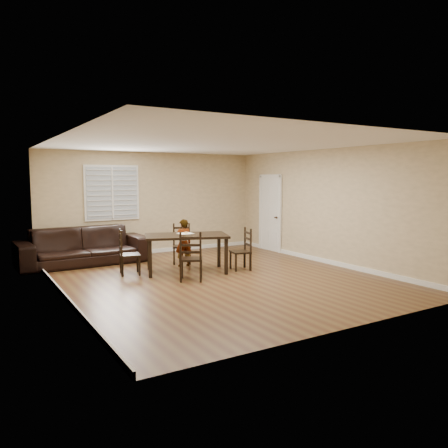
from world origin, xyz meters
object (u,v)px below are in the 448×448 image
(dining_table, at_px, (186,239))
(child, at_px, (183,243))
(chair_left, at_px, (124,254))
(chair_near, at_px, (182,245))
(chair_far, at_px, (191,259))
(chair_right, at_px, (245,251))
(sofa, at_px, (84,246))
(donut, at_px, (186,232))

(dining_table, height_order, child, child)
(chair_left, bearing_deg, chair_near, -56.48)
(chair_far, xyz_separation_m, chair_left, (-0.92, 1.27, -0.01))
(dining_table, height_order, chair_right, chair_right)
(dining_table, xyz_separation_m, chair_right, (1.23, -0.42, -0.31))
(chair_near, xyz_separation_m, sofa, (-2.07, 0.98, 0.00))
(chair_left, bearing_deg, chair_right, -95.83)
(dining_table, distance_m, child, 0.65)
(dining_table, height_order, chair_far, chair_far)
(chair_left, height_order, sofa, chair_left)
(donut, bearing_deg, chair_left, 169.49)
(chair_far, xyz_separation_m, child, (0.53, 1.44, 0.10))
(chair_right, xyz_separation_m, sofa, (-2.94, 2.43, 0.01))
(chair_near, distance_m, chair_far, 2.00)
(donut, bearing_deg, chair_near, 71.35)
(dining_table, xyz_separation_m, chair_far, (-0.32, -0.85, -0.28))
(chair_right, relative_size, child, 0.85)
(chair_far, relative_size, sofa, 0.34)
(chair_far, height_order, sofa, chair_far)
(chair_far, bearing_deg, chair_near, -80.79)
(child, bearing_deg, chair_left, 11.14)
(chair_far, distance_m, sofa, 3.17)
(chair_far, distance_m, child, 1.54)
(sofa, bearing_deg, chair_near, -27.47)
(chair_near, height_order, child, child)
(sofa, bearing_deg, dining_table, -51.80)
(chair_near, bearing_deg, dining_table, -85.61)
(dining_table, bearing_deg, chair_far, -91.32)
(chair_left, relative_size, donut, 10.45)
(child, relative_size, sofa, 0.37)
(dining_table, xyz_separation_m, sofa, (-1.70, 2.01, -0.30))
(chair_near, height_order, donut, chair_near)
(chair_near, bearing_deg, chair_left, -135.18)
(sofa, bearing_deg, chair_right, -41.69)
(donut, bearing_deg, chair_right, -27.50)
(sofa, bearing_deg, chair_left, -75.78)
(chair_left, height_order, chair_right, chair_left)
(chair_far, bearing_deg, chair_left, -24.76)
(chair_near, xyz_separation_m, chair_left, (-1.61, -0.60, 0.01))
(dining_table, bearing_deg, child, 90.00)
(dining_table, distance_m, chair_far, 0.95)
(chair_near, distance_m, donut, 0.98)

